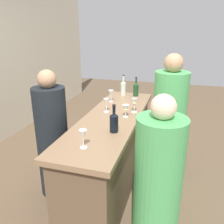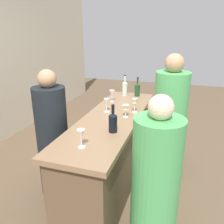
{
  "view_description": "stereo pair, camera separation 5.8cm",
  "coord_description": "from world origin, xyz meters",
  "px_view_note": "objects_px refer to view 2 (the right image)",
  "views": [
    {
      "loc": [
        -2.36,
        -0.7,
        1.84
      ],
      "look_at": [
        0.0,
        0.0,
        0.96
      ],
      "focal_mm": 37.47,
      "sensor_mm": 36.0,
      "label": 1
    },
    {
      "loc": [
        -2.34,
        -0.76,
        1.84
      ],
      "look_at": [
        0.0,
        0.0,
        0.96
      ],
      "focal_mm": 37.47,
      "sensor_mm": 36.0,
      "label": 2
    }
  ],
  "objects_px": {
    "wine_bottle_second_left_clear_pale": "(125,87)",
    "wine_glass_far_center": "(112,93)",
    "wine_bottle_center_olive_green": "(137,89)",
    "wine_glass_near_center": "(126,109)",
    "wine_glass_far_left": "(107,102)",
    "wine_bottle_leftmost_near_black": "(113,122)",
    "person_center_guest": "(155,186)",
    "wine_glass_near_left": "(135,103)",
    "wine_glass_near_right": "(81,135)",
    "person_right_guest": "(53,139)",
    "person_left_guest": "(169,125)"
  },
  "relations": [
    {
      "from": "wine_bottle_second_left_clear_pale",
      "to": "wine_glass_far_center",
      "type": "xyz_separation_m",
      "value": [
        -0.37,
        0.08,
        0.0
      ]
    },
    {
      "from": "wine_bottle_center_olive_green",
      "to": "wine_glass_near_center",
      "type": "height_order",
      "value": "wine_bottle_center_olive_green"
    },
    {
      "from": "wine_glass_far_left",
      "to": "wine_bottle_leftmost_near_black",
      "type": "bearing_deg",
      "value": -154.75
    },
    {
      "from": "wine_glass_near_center",
      "to": "person_center_guest",
      "type": "height_order",
      "value": "person_center_guest"
    },
    {
      "from": "wine_glass_near_left",
      "to": "wine_glass_near_right",
      "type": "xyz_separation_m",
      "value": [
        -0.98,
        0.23,
        -0.0
      ]
    },
    {
      "from": "wine_bottle_center_olive_green",
      "to": "wine_glass_near_left",
      "type": "bearing_deg",
      "value": -170.32
    },
    {
      "from": "wine_bottle_leftmost_near_black",
      "to": "wine_glass_far_left",
      "type": "bearing_deg",
      "value": 25.25
    },
    {
      "from": "person_right_guest",
      "to": "wine_bottle_center_olive_green",
      "type": "bearing_deg",
      "value": 61.68
    },
    {
      "from": "person_center_guest",
      "to": "person_right_guest",
      "type": "bearing_deg",
      "value": 0.47
    },
    {
      "from": "wine_glass_near_center",
      "to": "person_left_guest",
      "type": "bearing_deg",
      "value": -52.22
    },
    {
      "from": "wine_bottle_second_left_clear_pale",
      "to": "person_center_guest",
      "type": "bearing_deg",
      "value": -156.79
    },
    {
      "from": "wine_bottle_center_olive_green",
      "to": "person_center_guest",
      "type": "xyz_separation_m",
      "value": [
        -1.63,
        -0.51,
        -0.38
      ]
    },
    {
      "from": "person_right_guest",
      "to": "wine_glass_near_left",
      "type": "bearing_deg",
      "value": 33.36
    },
    {
      "from": "wine_glass_far_left",
      "to": "person_left_guest",
      "type": "distance_m",
      "value": 0.82
    },
    {
      "from": "wine_glass_far_left",
      "to": "person_right_guest",
      "type": "height_order",
      "value": "person_right_guest"
    },
    {
      "from": "wine_glass_near_center",
      "to": "wine_glass_far_center",
      "type": "bearing_deg",
      "value": 32.66
    },
    {
      "from": "person_left_guest",
      "to": "wine_bottle_leftmost_near_black",
      "type": "bearing_deg",
      "value": 52.25
    },
    {
      "from": "wine_glass_near_center",
      "to": "person_left_guest",
      "type": "distance_m",
      "value": 0.64
    },
    {
      "from": "wine_glass_far_left",
      "to": "wine_glass_far_center",
      "type": "distance_m",
      "value": 0.41
    },
    {
      "from": "wine_glass_far_center",
      "to": "person_left_guest",
      "type": "bearing_deg",
      "value": -100.82
    },
    {
      "from": "wine_glass_near_center",
      "to": "person_right_guest",
      "type": "xyz_separation_m",
      "value": [
        -0.32,
        0.76,
        -0.34
      ]
    },
    {
      "from": "wine_bottle_second_left_clear_pale",
      "to": "wine_bottle_center_olive_green",
      "type": "bearing_deg",
      "value": -88.94
    },
    {
      "from": "wine_bottle_center_olive_green",
      "to": "wine_glass_near_right",
      "type": "bearing_deg",
      "value": 176.31
    },
    {
      "from": "person_center_guest",
      "to": "wine_glass_near_center",
      "type": "bearing_deg",
      "value": -38.85
    },
    {
      "from": "wine_bottle_leftmost_near_black",
      "to": "wine_glass_far_left",
      "type": "xyz_separation_m",
      "value": [
        0.51,
        0.24,
        0.02
      ]
    },
    {
      "from": "wine_glass_near_right",
      "to": "person_right_guest",
      "type": "distance_m",
      "value": 0.84
    },
    {
      "from": "wine_glass_near_center",
      "to": "person_right_guest",
      "type": "height_order",
      "value": "person_right_guest"
    },
    {
      "from": "wine_bottle_leftmost_near_black",
      "to": "wine_glass_near_left",
      "type": "relative_size",
      "value": 1.62
    },
    {
      "from": "person_left_guest",
      "to": "person_center_guest",
      "type": "distance_m",
      "value": 1.11
    },
    {
      "from": "wine_bottle_second_left_clear_pale",
      "to": "person_right_guest",
      "type": "distance_m",
      "value": 1.35
    },
    {
      "from": "wine_glass_near_left",
      "to": "wine_glass_near_center",
      "type": "bearing_deg",
      "value": 161.76
    },
    {
      "from": "wine_bottle_center_olive_green",
      "to": "wine_glass_near_right",
      "type": "xyz_separation_m",
      "value": [
        -1.68,
        0.11,
        0.01
      ]
    },
    {
      "from": "wine_bottle_second_left_clear_pale",
      "to": "person_center_guest",
      "type": "distance_m",
      "value": 1.81
    },
    {
      "from": "wine_bottle_leftmost_near_black",
      "to": "wine_bottle_center_olive_green",
      "type": "bearing_deg",
      "value": 1.98
    },
    {
      "from": "wine_glass_near_left",
      "to": "wine_glass_far_left",
      "type": "height_order",
      "value": "wine_glass_near_left"
    },
    {
      "from": "wine_bottle_leftmost_near_black",
      "to": "wine_glass_near_left",
      "type": "distance_m",
      "value": 0.6
    },
    {
      "from": "wine_glass_far_left",
      "to": "person_center_guest",
      "type": "xyz_separation_m",
      "value": [
        -0.85,
        -0.71,
        -0.39
      ]
    },
    {
      "from": "wine_bottle_center_olive_green",
      "to": "wine_glass_near_center",
      "type": "bearing_deg",
      "value": -176.15
    },
    {
      "from": "wine_bottle_leftmost_near_black",
      "to": "wine_glass_far_center",
      "type": "height_order",
      "value": "wine_bottle_leftmost_near_black"
    },
    {
      "from": "wine_bottle_leftmost_near_black",
      "to": "person_center_guest",
      "type": "height_order",
      "value": "person_center_guest"
    },
    {
      "from": "wine_bottle_center_olive_green",
      "to": "wine_glass_far_center",
      "type": "relative_size",
      "value": 1.75
    },
    {
      "from": "wine_bottle_leftmost_near_black",
      "to": "person_center_guest",
      "type": "distance_m",
      "value": 0.68
    },
    {
      "from": "wine_glass_far_center",
      "to": "person_right_guest",
      "type": "distance_m",
      "value": 1.0
    },
    {
      "from": "person_left_guest",
      "to": "wine_glass_near_left",
      "type": "bearing_deg",
      "value": 17.14
    },
    {
      "from": "wine_bottle_center_olive_green",
      "to": "wine_glass_near_left",
      "type": "xyz_separation_m",
      "value": [
        -0.7,
        -0.12,
        0.01
      ]
    },
    {
      "from": "person_center_guest",
      "to": "person_left_guest",
      "type": "bearing_deg",
      "value": -70.22
    },
    {
      "from": "wine_bottle_leftmost_near_black",
      "to": "wine_glass_near_right",
      "type": "bearing_deg",
      "value": 157.83
    },
    {
      "from": "wine_glass_near_center",
      "to": "person_center_guest",
      "type": "distance_m",
      "value": 0.95
    },
    {
      "from": "wine_glass_far_left",
      "to": "person_left_guest",
      "type": "xyz_separation_m",
      "value": [
        0.26,
        -0.71,
        -0.3
      ]
    },
    {
      "from": "wine_bottle_center_olive_green",
      "to": "wine_glass_near_left",
      "type": "relative_size",
      "value": 1.65
    }
  ]
}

